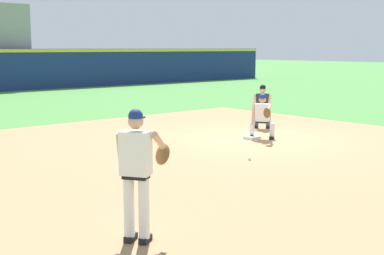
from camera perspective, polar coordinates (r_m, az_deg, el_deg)
name	(u,v)px	position (r m, az deg, el deg)	size (l,w,h in m)	color
ground_plane	(252,139)	(15.86, 6.43, -1.23)	(160.00, 160.00, 0.00)	#47843D
infield_dirt_patch	(215,172)	(11.62, 2.51, -4.75)	(18.00, 18.00, 0.01)	#A87F56
first_base_bag	(252,138)	(15.86, 6.43, -1.07)	(0.38, 0.38, 0.09)	white
baseball	(250,159)	(12.88, 6.16, -3.33)	(0.07, 0.07, 0.07)	white
pitcher	(138,167)	(7.32, -5.78, -4.25)	(0.84, 0.57, 1.86)	black
first_baseman	(262,114)	(15.79, 7.53, 1.39)	(0.82, 1.03, 1.34)	black
umpire	(262,105)	(17.96, 7.53, 2.44)	(0.63, 0.68, 1.46)	black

